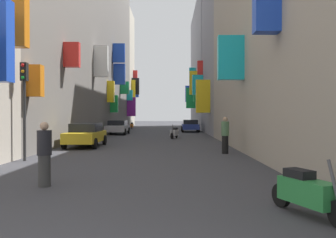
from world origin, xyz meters
TOP-DOWN VIEW (x-y plane):
  - ground_plane at (0.00, 30.00)m, footprint 140.00×140.00m
  - building_left_mid_a at (-8.00, 23.04)m, footprint 7.16×21.28m
  - building_left_mid_b at (-7.97, 35.73)m, footprint 7.34×4.08m
  - building_left_mid_c at (-8.00, 45.14)m, footprint 7.26×14.76m
  - building_left_far at (-7.98, 56.26)m, footprint 7.24×7.48m
  - building_right_near at (8.00, 13.34)m, footprint 7.27×26.67m
  - building_right_mid_a at (7.99, 32.53)m, footprint 7.28×11.72m
  - building_right_mid_c at (7.99, 49.44)m, footprint 7.34×21.12m
  - parked_car_silver at (-3.72, 31.40)m, footprint 1.99×4.23m
  - parked_car_yellow at (-3.59, 18.09)m, footprint 1.89×4.18m
  - parked_car_blue at (3.57, 36.07)m, footprint 1.93×3.97m
  - scooter_silver at (1.72, 25.30)m, footprint 0.72×1.72m
  - scooter_orange at (-3.68, 43.56)m, footprint 0.56×1.93m
  - scooter_green at (3.96, 3.89)m, footprint 0.85×1.87m
  - pedestrian_crossing at (4.07, 14.46)m, footprint 0.52×0.52m
  - pedestrian_near_left at (-1.92, 6.60)m, footprint 0.54×0.54m
  - traffic_light_far_corner at (-4.58, 11.73)m, footprint 0.26×0.34m

SIDE VIEW (x-z plane):
  - ground_plane at x=0.00m, z-range 0.00..0.00m
  - scooter_silver at x=1.72m, z-range -0.10..1.03m
  - scooter_orange at x=-3.68m, z-range -0.10..1.03m
  - scooter_green at x=3.96m, z-range -0.10..1.03m
  - parked_car_blue at x=3.57m, z-range 0.05..1.37m
  - parked_car_silver at x=-3.72m, z-range 0.05..1.38m
  - parked_car_yellow at x=-3.59m, z-range 0.04..1.42m
  - pedestrian_near_left at x=-1.92m, z-range 0.00..1.71m
  - pedestrian_crossing at x=4.07m, z-range 0.00..1.80m
  - traffic_light_far_corner at x=-4.58m, z-range 0.74..4.77m
  - building_right_near at x=8.00m, z-range 0.00..12.20m
  - building_left_mid_b at x=-7.97m, z-range -0.01..16.97m
  - building_right_mid_a at x=7.99m, z-range -0.01..17.69m
  - building_right_mid_c at x=7.99m, z-range -0.01..17.74m
  - building_left_far at x=-7.98m, z-range -0.01..18.91m
  - building_left_mid_a at x=-8.00m, z-range -0.01..19.51m
  - building_left_mid_c at x=-8.00m, z-range -0.01..21.48m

